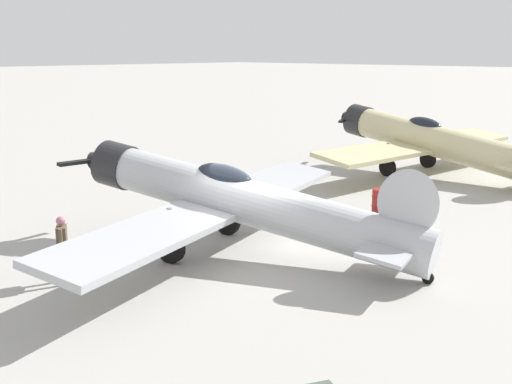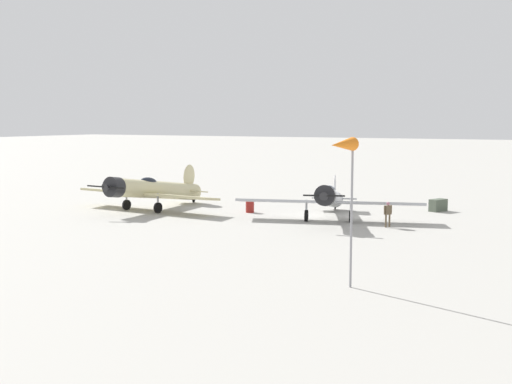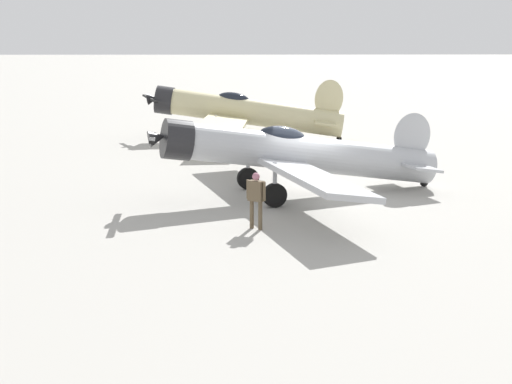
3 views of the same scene
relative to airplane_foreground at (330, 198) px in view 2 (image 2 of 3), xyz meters
The scene contains 7 objects.
ground_plane 1.59m from the airplane_foreground, 106.26° to the left, with size 400.00×400.00×0.00m, color #A8A59E.
airplane_foreground is the anchor object (origin of this frame).
airplane_mid_apron 14.14m from the airplane_foreground, behind, with size 12.52×11.00×3.35m.
ground_crew_mechanic 4.79m from the airplane_foreground, 17.29° to the right, with size 0.45×0.55×1.67m.
equipment_crate 9.69m from the airplane_foreground, 51.93° to the left, with size 1.26×1.59×0.93m.
fuel_drum 6.67m from the airplane_foreground, behind, with size 0.67×0.67×0.85m.
windsock_mast 19.61m from the airplane_foreground, 67.75° to the right, with size 0.81×1.87×6.27m.
Camera 2 is at (16.03, -42.40, 6.95)m, focal length 44.83 mm.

